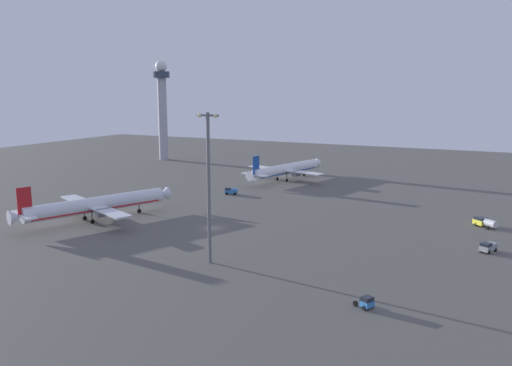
{
  "coord_description": "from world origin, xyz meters",
  "views": [
    {
      "loc": [
        64.53,
        -107.29,
        34.22
      ],
      "look_at": [
        -8.39,
        42.02,
        4.0
      ],
      "focal_mm": 35.99,
      "sensor_mm": 36.0,
      "label": 1
    }
  ],
  "objects": [
    {
      "name": "cargo_loader",
      "position": [
        62.93,
        9.12,
        1.18
      ],
      "size": [
        3.61,
        4.58,
        2.25
      ],
      "rotation": [
        0.0,
        0.0,
        2.68
      ],
      "color": "gray",
      "rests_on": "ground"
    },
    {
      "name": "ground_plane",
      "position": [
        0.0,
        0.0,
        0.0
      ],
      "size": [
        416.0,
        416.0,
        0.0
      ],
      "primitive_type": "plane",
      "color": "#56544F"
    },
    {
      "name": "fuel_truck",
      "position": [
        61.42,
        30.89,
        1.37
      ],
      "size": [
        6.13,
        5.72,
        2.35
      ],
      "rotation": [
        0.0,
        0.0,
        0.86
      ],
      "color": "yellow",
      "rests_on": "ground"
    },
    {
      "name": "airplane_taxiway_distant",
      "position": [
        -10.54,
        72.02,
        4.17
      ],
      "size": [
        33.26,
        42.4,
        11.02
      ],
      "rotation": [
        0.0,
        0.0,
        -0.25
      ],
      "color": "white",
      "rests_on": "ground"
    },
    {
      "name": "apron_light_central",
      "position": [
        12.94,
        -22.76,
        16.91
      ],
      "size": [
        4.8,
        0.9,
        30.03
      ],
      "color": "slate",
      "rests_on": "ground"
    },
    {
      "name": "baggage_tractor",
      "position": [
        -16.23,
        39.06,
        1.18
      ],
      "size": [
        4.56,
        3.23,
        2.25
      ],
      "rotation": [
        0.0,
        0.0,
        1.91
      ],
      "color": "#3372BF",
      "rests_on": "ground"
    },
    {
      "name": "control_tower",
      "position": [
        -88.3,
        100.78,
        27.54
      ],
      "size": [
        8.0,
        8.0,
        48.32
      ],
      "color": "#A8A8B2",
      "rests_on": "ground"
    },
    {
      "name": "pushback_tug",
      "position": [
        46.71,
        -30.84,
        1.07
      ],
      "size": [
        3.56,
        3.06,
        2.05
      ],
      "rotation": [
        0.0,
        0.0,
        4.21
      ],
      "color": "#3372BF",
      "rests_on": "ground"
    },
    {
      "name": "airplane_near_gate",
      "position": [
        -31.69,
        -7.16,
        4.26
      ],
      "size": [
        33.16,
        42.04,
        11.28
      ],
      "rotation": [
        0.0,
        0.0,
        -0.38
      ],
      "color": "silver",
      "rests_on": "ground"
    }
  ]
}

